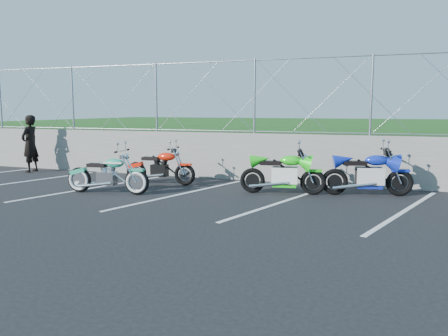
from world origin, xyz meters
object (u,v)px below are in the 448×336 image
(naked_orange, at_px, (161,169))
(sportbike_blue, at_px, (368,176))
(cruiser_turquoise, at_px, (109,176))
(sportbike_green, at_px, (284,175))
(person_standing, at_px, (30,144))

(naked_orange, distance_m, sportbike_blue, 5.14)
(cruiser_turquoise, height_order, naked_orange, cruiser_turquoise)
(sportbike_green, height_order, sportbike_blue, sportbike_blue)
(naked_orange, distance_m, person_standing, 4.97)
(sportbike_green, bearing_deg, cruiser_turquoise, -170.03)
(cruiser_turquoise, relative_size, sportbike_blue, 1.02)
(naked_orange, xyz_separation_m, sportbike_blue, (5.13, 0.28, 0.04))
(sportbike_blue, height_order, person_standing, person_standing)
(sportbike_green, distance_m, person_standing, 8.24)
(cruiser_turquoise, xyz_separation_m, person_standing, (-4.36, 2.16, 0.48))
(naked_orange, height_order, person_standing, person_standing)
(person_standing, bearing_deg, cruiser_turquoise, 57.46)
(naked_orange, relative_size, sportbike_blue, 0.97)
(cruiser_turquoise, xyz_separation_m, sportbike_blue, (5.67, 1.82, 0.05))
(person_standing, bearing_deg, sportbike_blue, 81.85)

